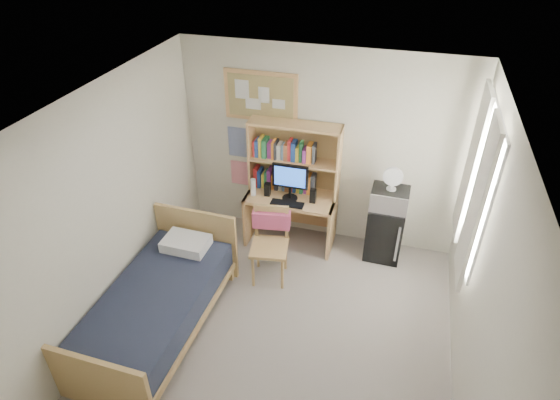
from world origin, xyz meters
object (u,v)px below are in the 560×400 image
(monitor, at_px, (290,182))
(speaker_right, at_px, (313,196))
(bulletin_board, at_px, (261,97))
(mini_fridge, at_px, (385,231))
(desk_fan, at_px, (393,179))
(speaker_left, at_px, (267,189))
(microwave, at_px, (390,198))
(desk, at_px, (291,219))
(desk_chair, at_px, (269,247))
(bed, at_px, (158,310))

(monitor, relative_size, speaker_right, 2.65)
(bulletin_board, xyz_separation_m, mini_fridge, (1.72, -0.24, -1.54))
(desk_fan, bearing_deg, speaker_left, -175.39)
(microwave, bearing_deg, speaker_right, -173.56)
(desk, xyz_separation_m, monitor, (0.00, -0.06, 0.61))
(monitor, bearing_deg, speaker_left, 180.00)
(desk, xyz_separation_m, desk_chair, (-0.06, -0.78, 0.11))
(bed, relative_size, speaker_left, 11.10)
(speaker_left, distance_m, speaker_right, 0.60)
(monitor, distance_m, speaker_left, 0.34)
(monitor, bearing_deg, microwave, 3.57)
(desk, height_order, desk_fan, desk_fan)
(mini_fridge, bearing_deg, desk_fan, -90.00)
(desk, bearing_deg, desk_fan, 0.80)
(bulletin_board, distance_m, desk_fan, 1.89)
(mini_fridge, bearing_deg, microwave, -90.00)
(bulletin_board, bearing_deg, microwave, -8.74)
(desk_chair, bearing_deg, desk, 76.78)
(desk_chair, xyz_separation_m, speaker_right, (0.36, 0.72, 0.34))
(desk, distance_m, desk_fan, 1.48)
(desk, distance_m, desk_chair, 0.79)
(mini_fridge, height_order, speaker_left, speaker_left)
(desk, xyz_separation_m, bed, (-0.98, -1.89, -0.09))
(bed, relative_size, microwave, 4.41)
(speaker_left, bearing_deg, desk, 11.31)
(desk_chair, xyz_separation_m, bed, (-0.92, -1.11, -0.20))
(bulletin_board, distance_m, microwave, 2.02)
(desk_chair, bearing_deg, speaker_left, 99.64)
(desk_fan, bearing_deg, desk_chair, -146.89)
(mini_fridge, height_order, monitor, monitor)
(mini_fridge, relative_size, monitor, 1.57)
(bed, bearing_deg, monitor, 63.03)
(bulletin_board, distance_m, monitor, 1.12)
(bulletin_board, xyz_separation_m, desk, (0.48, -0.29, -1.56))
(bed, bearing_deg, speaker_right, 56.27)
(bulletin_board, relative_size, monitor, 1.93)
(bed, relative_size, desk_fan, 6.84)
(desk, bearing_deg, microwave, 0.80)
(bulletin_board, xyz_separation_m, speaker_right, (0.78, -0.35, -1.10))
(monitor, relative_size, desk_fan, 1.67)
(mini_fridge, height_order, desk_fan, desk_fan)
(bulletin_board, relative_size, speaker_right, 5.12)
(mini_fridge, bearing_deg, desk, -176.55)
(speaker_left, xyz_separation_m, desk_fan, (1.54, 0.09, 0.35))
(monitor, height_order, speaker_right, monitor)
(bed, distance_m, speaker_left, 2.02)
(desk_chair, relative_size, speaker_left, 5.32)
(desk, xyz_separation_m, mini_fridge, (1.24, 0.05, 0.02))
(monitor, distance_m, speaker_right, 0.34)
(desk_chair, height_order, speaker_left, desk_chair)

